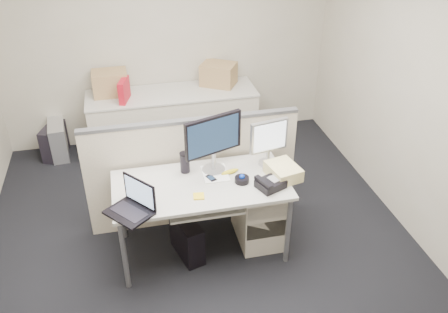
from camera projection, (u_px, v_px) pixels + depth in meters
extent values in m
cube|color=black|center=(203.00, 248.00, 4.43)|extent=(4.00, 4.50, 0.01)
cube|color=#BAB2A1|center=(165.00, 34.00, 5.59)|extent=(4.00, 0.02, 2.70)
cube|color=#BAB2A1|center=(426.00, 96.00, 4.10)|extent=(0.02, 4.50, 2.70)
cube|color=beige|center=(201.00, 185.00, 4.06)|extent=(1.50, 0.75, 0.03)
cylinder|color=slate|center=(124.00, 255.00, 3.85)|extent=(0.04, 0.04, 0.70)
cylinder|color=slate|center=(121.00, 207.00, 4.39)|extent=(0.04, 0.04, 0.70)
cylinder|color=slate|center=(288.00, 230.00, 4.11)|extent=(0.04, 0.04, 0.70)
cylinder|color=slate|center=(266.00, 188.00, 4.65)|extent=(0.04, 0.04, 0.70)
cube|color=beige|center=(205.00, 207.00, 3.96)|extent=(0.62, 0.32, 0.02)
cube|color=beige|center=(259.00, 209.00, 4.41)|extent=(0.40, 0.55, 0.65)
cube|color=beige|center=(193.00, 173.00, 4.51)|extent=(2.00, 0.06, 1.10)
cube|color=beige|center=(173.00, 121.00, 5.84)|extent=(2.00, 0.60, 0.72)
cube|color=black|center=(213.00, 144.00, 4.08)|extent=(0.58, 0.37, 0.54)
cube|color=#B7B7BC|center=(268.00, 143.00, 4.21)|extent=(0.38, 0.24, 0.43)
cube|color=black|center=(127.00, 201.00, 3.63)|extent=(0.42, 0.43, 0.26)
cylinder|color=black|center=(242.00, 180.00, 4.06)|extent=(0.16, 0.16, 0.05)
cube|color=black|center=(271.00, 184.00, 3.99)|extent=(0.27, 0.25, 0.07)
cube|color=white|center=(215.00, 173.00, 4.17)|extent=(0.23, 0.28, 0.01)
cube|color=yellow|center=(199.00, 196.00, 3.89)|extent=(0.10, 0.10, 0.01)
cylinder|color=black|center=(185.00, 163.00, 4.16)|extent=(0.10, 0.10, 0.18)
ellipsoid|color=yellow|center=(230.00, 172.00, 4.17)|extent=(0.18, 0.09, 0.04)
cube|color=black|center=(211.00, 178.00, 4.10)|extent=(0.09, 0.12, 0.01)
cube|color=#F7E8A0|center=(283.00, 171.00, 4.11)|extent=(0.29, 0.34, 0.11)
cube|color=black|center=(210.00, 201.00, 3.99)|extent=(0.45, 0.27, 0.02)
cube|color=black|center=(187.00, 238.00, 4.26)|extent=(0.27, 0.44, 0.38)
cube|color=black|center=(54.00, 141.00, 5.74)|extent=(0.30, 0.46, 0.40)
cube|color=#B7B7BC|center=(58.00, 140.00, 5.74)|extent=(0.23, 0.48, 0.43)
cube|color=tan|center=(110.00, 84.00, 5.54)|extent=(0.41, 0.31, 0.30)
cube|color=tan|center=(219.00, 75.00, 5.79)|extent=(0.50, 0.47, 0.29)
cube|color=red|center=(124.00, 91.00, 5.40)|extent=(0.15, 0.30, 0.27)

